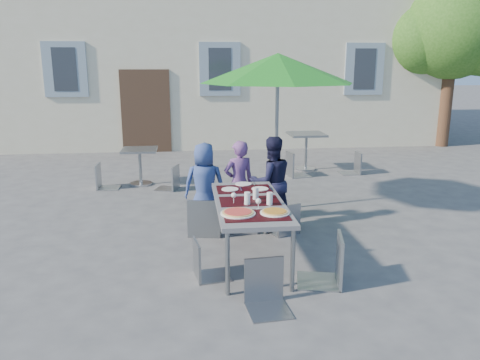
{
  "coord_description": "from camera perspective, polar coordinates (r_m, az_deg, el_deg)",
  "views": [
    {
      "loc": [
        -0.91,
        -5.32,
        2.34
      ],
      "look_at": [
        -0.21,
        0.87,
        0.79
      ],
      "focal_mm": 35.0,
      "sensor_mm": 36.0,
      "label": 1
    }
  ],
  "objects": [
    {
      "name": "chair_5",
      "position": [
        4.58,
        3.28,
        -9.31
      ],
      "size": [
        0.44,
        0.44,
        0.91
      ],
      "color": "gray",
      "rests_on": "ground"
    },
    {
      "name": "chair_4",
      "position": [
        5.12,
        11.02,
        -5.99
      ],
      "size": [
        0.56,
        0.55,
        1.04
      ],
      "color": "#92989D",
      "rests_on": "ground"
    },
    {
      "name": "pizza_near_left",
      "position": [
        5.09,
        -0.25,
        -4.0
      ],
      "size": [
        0.38,
        0.38,
        0.03
      ],
      "color": "white",
      "rests_on": "dining_table"
    },
    {
      "name": "bg_chair_r_0",
      "position": [
        8.95,
        -8.48,
        2.06
      ],
      "size": [
        0.5,
        0.5,
        0.89
      ],
      "color": "#92969E",
      "rests_on": "ground"
    },
    {
      "name": "glassware",
      "position": [
        5.45,
        1.86,
        -2.12
      ],
      "size": [
        0.47,
        0.46,
        0.15
      ],
      "color": "silver",
      "rests_on": "dining_table"
    },
    {
      "name": "place_settings",
      "position": [
        6.16,
        0.59,
        -0.88
      ],
      "size": [
        0.65,
        0.5,
        0.01
      ],
      "color": "white",
      "rests_on": "dining_table"
    },
    {
      "name": "tree",
      "position": [
        14.89,
        24.65,
        16.28
      ],
      "size": [
        3.6,
        3.0,
        4.7
      ],
      "color": "#482E1F",
      "rests_on": "ground"
    },
    {
      "name": "cafe_table_1",
      "position": [
        10.6,
        8.08,
        4.44
      ],
      "size": [
        0.78,
        0.78,
        0.84
      ],
      "color": "#B6B8BE",
      "rests_on": "ground"
    },
    {
      "name": "child_0",
      "position": [
        6.88,
        -4.34,
        -0.55
      ],
      "size": [
        0.64,
        0.45,
        1.24
      ],
      "primitive_type": "imported",
      "rotation": [
        0.0,
        0.0,
        3.04
      ],
      "color": "navy",
      "rests_on": "ground"
    },
    {
      "name": "ground",
      "position": [
        5.88,
        2.98,
        -9.49
      ],
      "size": [
        90.0,
        90.0,
        0.0
      ],
      "primitive_type": "plane",
      "color": "#434346",
      "rests_on": "ground"
    },
    {
      "name": "chair_3",
      "position": [
        5.21,
        -4.35,
        -6.96
      ],
      "size": [
        0.43,
        0.42,
        0.84
      ],
      "color": "gray",
      "rests_on": "ground"
    },
    {
      "name": "bg_chair_l_1",
      "position": [
        9.96,
        6.69,
        3.78
      ],
      "size": [
        0.51,
        0.51,
        1.01
      ],
      "color": "gray",
      "rests_on": "ground"
    },
    {
      "name": "child_2",
      "position": [
        6.83,
        3.82,
        -0.22
      ],
      "size": [
        0.71,
        0.49,
        1.34
      ],
      "primitive_type": "imported",
      "rotation": [
        0.0,
        0.0,
        3.32
      ],
      "color": "#171834",
      "rests_on": "ground"
    },
    {
      "name": "dining_table",
      "position": [
        5.59,
        1.16,
        -3.13
      ],
      "size": [
        0.8,
        1.85,
        0.76
      ],
      "color": "#47474C",
      "rests_on": "ground"
    },
    {
      "name": "patio_umbrella",
      "position": [
        7.41,
        4.63,
        13.24
      ],
      "size": [
        2.42,
        2.42,
        2.5
      ],
      "color": "#B6B8BE",
      "rests_on": "ground"
    },
    {
      "name": "chair_1",
      "position": [
        6.56,
        0.23,
        -1.6
      ],
      "size": [
        0.47,
        0.48,
        0.98
      ],
      "color": "#91959C",
      "rests_on": "ground"
    },
    {
      "name": "pizza_near_right",
      "position": [
        5.13,
        4.26,
        -3.91
      ],
      "size": [
        0.33,
        0.33,
        0.03
      ],
      "color": "white",
      "rests_on": "dining_table"
    },
    {
      "name": "child_1",
      "position": [
        6.9,
        -0.13,
        -0.36
      ],
      "size": [
        0.52,
        0.41,
        1.26
      ],
      "primitive_type": "imported",
      "rotation": [
        0.0,
        0.0,
        3.41
      ],
      "color": "#693E7F",
      "rests_on": "ground"
    },
    {
      "name": "bg_chair_r_1",
      "position": [
        10.46,
        13.78,
        3.58
      ],
      "size": [
        0.4,
        0.4,
        0.9
      ],
      "color": "gray",
      "rests_on": "ground"
    },
    {
      "name": "chair_2",
      "position": [
        6.54,
        5.59,
        -2.48
      ],
      "size": [
        0.5,
        0.5,
        0.85
      ],
      "color": "gray",
      "rests_on": "ground"
    },
    {
      "name": "bg_chair_l_0",
      "position": [
        9.31,
        -16.42,
        2.2
      ],
      "size": [
        0.42,
        0.42,
        0.91
      ],
      "color": "#92989D",
      "rests_on": "ground"
    },
    {
      "name": "chair_0",
      "position": [
        6.45,
        -4.38,
        -1.69
      ],
      "size": [
        0.52,
        0.52,
        1.02
      ],
      "color": "gray",
      "rests_on": "ground"
    },
    {
      "name": "cafe_table_0",
      "position": [
        9.43,
        -12.1,
        2.31
      ],
      "size": [
        0.67,
        0.67,
        0.72
      ],
      "color": "#B6B8BE",
      "rests_on": "ground"
    }
  ]
}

